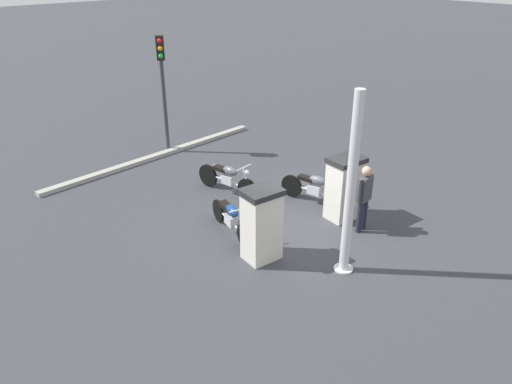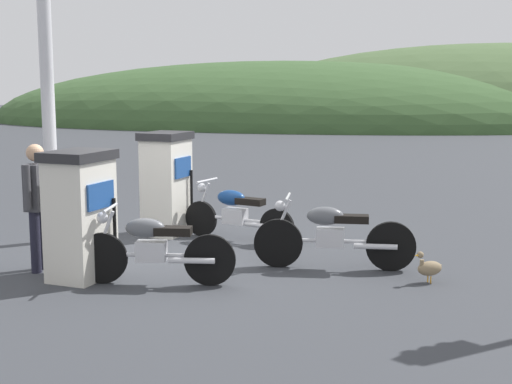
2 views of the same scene
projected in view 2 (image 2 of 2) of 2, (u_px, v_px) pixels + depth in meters
The scene contains 11 objects.
ground_plane at pixel (166, 256), 9.98m from camera, with size 120.00×120.00×0.00m, color #383A3F.
fuel_pump_near at pixel (81, 214), 8.71m from camera, with size 0.75×0.90×1.60m.
fuel_pump_far at pixel (167, 183), 11.29m from camera, with size 0.73×0.85×1.65m.
motorcycle_near_pump at pixel (153, 246), 8.49m from camera, with size 1.91×0.61×0.95m.
motorcycle_far_pump at pixel (236, 212), 10.90m from camera, with size 1.88×0.73×0.92m.
motorcycle_extra at pixel (332, 235), 9.21m from camera, with size 2.10×0.56×0.96m.
attendant_person at pixel (37, 199), 9.05m from camera, with size 0.24×0.58×1.65m.
wandering_duck at pixel (429, 267), 8.60m from camera, with size 0.37×0.32×0.40m.
canopy_support_pole at pixel (49, 122), 10.60m from camera, with size 0.40×0.40×3.81m.
distant_hill_main at pixel (488, 121), 45.34m from camera, with size 36.43×23.45×9.79m.
distant_hill_secondary at pixel (276, 124), 42.34m from camera, with size 37.32×16.82×7.45m.
Camera 2 is at (3.86, -9.02, 2.41)m, focal length 49.67 mm.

